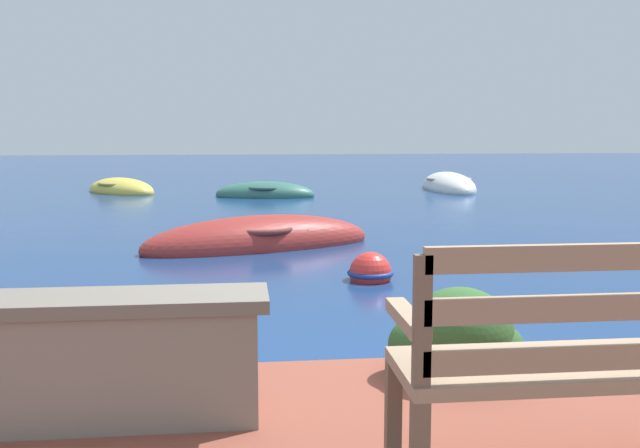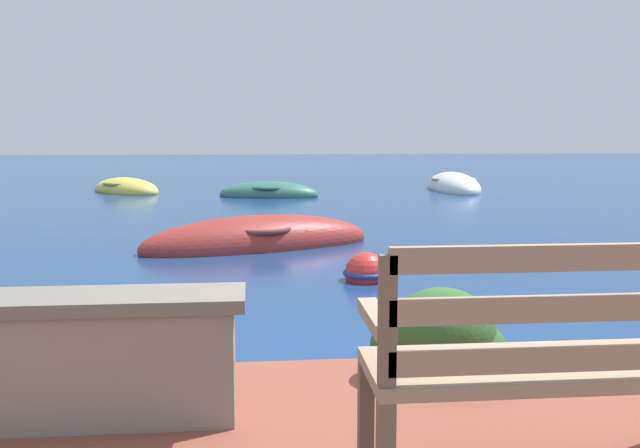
# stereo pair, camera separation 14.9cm
# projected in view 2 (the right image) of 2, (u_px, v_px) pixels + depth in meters

# --- Properties ---
(ground_plane) EXTENTS (80.00, 80.00, 0.00)m
(ground_plane) POSITION_uv_depth(u_px,v_px,m) (400.00, 394.00, 4.15)
(ground_plane) COLOR navy
(park_bench) EXTENTS (1.31, 0.48, 0.93)m
(park_bench) POSITION_uv_depth(u_px,v_px,m) (546.00, 357.00, 2.60)
(park_bench) COLOR brown
(park_bench) RESTS_ON patio_terrace
(hedge_clump_left) EXTENTS (0.71, 0.51, 0.49)m
(hedge_clump_left) POSITION_uv_depth(u_px,v_px,m) (439.00, 339.00, 3.75)
(hedge_clump_left) COLOR #2D5628
(hedge_clump_left) RESTS_ON patio_terrace
(rowboat_nearest) EXTENTS (3.28, 1.99, 0.73)m
(rowboat_nearest) POSITION_uv_depth(u_px,v_px,m) (258.00, 242.00, 9.30)
(rowboat_nearest) COLOR #9E2D28
(rowboat_nearest) RESTS_ON ground_plane
(rowboat_mid) EXTENTS (2.40, 1.31, 0.61)m
(rowboat_mid) POSITION_uv_depth(u_px,v_px,m) (269.00, 194.00, 16.25)
(rowboat_mid) COLOR #336B5B
(rowboat_mid) RESTS_ON ground_plane
(rowboat_far) EXTENTS (1.25, 3.22, 0.78)m
(rowboat_far) POSITION_uv_depth(u_px,v_px,m) (453.00, 187.00, 18.10)
(rowboat_far) COLOR silver
(rowboat_far) RESTS_ON ground_plane
(rowboat_outer) EXTENTS (2.29, 2.35, 0.63)m
(rowboat_outer) POSITION_uv_depth(u_px,v_px,m) (126.00, 190.00, 17.37)
(rowboat_outer) COLOR #DBC64C
(rowboat_outer) RESTS_ON ground_plane
(mooring_buoy) EXTENTS (0.48, 0.48, 0.43)m
(mooring_buoy) POSITION_uv_depth(u_px,v_px,m) (366.00, 273.00, 7.24)
(mooring_buoy) COLOR red
(mooring_buoy) RESTS_ON ground_plane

